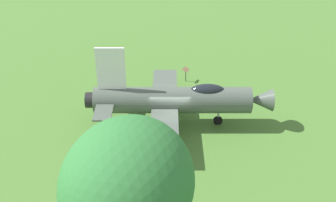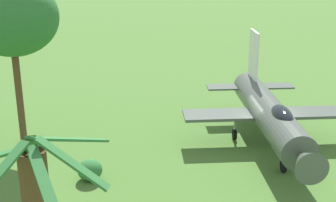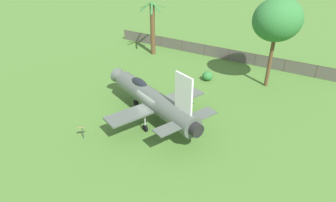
% 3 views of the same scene
% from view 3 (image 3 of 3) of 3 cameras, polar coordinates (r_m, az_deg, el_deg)
% --- Properties ---
extents(ground_plane, '(200.00, 200.00, 0.00)m').
position_cam_3_polar(ground_plane, '(24.82, -2.77, -3.70)').
color(ground_plane, '#47722D').
extents(display_jet, '(9.12, 11.98, 5.59)m').
position_cam_3_polar(display_jet, '(24.08, -3.37, 0.58)').
color(display_jet, '#4C564C').
rests_on(display_jet, ground_plane).
extents(shade_tree, '(4.99, 4.31, 9.04)m').
position_cam_3_polar(shade_tree, '(30.13, 21.01, 14.82)').
color(shade_tree, brown).
rests_on(shade_tree, ground_plane).
extents(palm_tree, '(3.55, 4.30, 6.82)m').
position_cam_3_polar(palm_tree, '(38.81, -3.08, 14.18)').
color(palm_tree, brown).
rests_on(palm_tree, ground_plane).
extents(perimeter_fence, '(22.28, 30.90, 1.53)m').
position_cam_3_polar(perimeter_fence, '(37.50, 14.55, 8.55)').
color(perimeter_fence, '#4C4238').
rests_on(perimeter_fence, ground_plane).
extents(shrub_near_fence, '(1.16, 1.17, 0.99)m').
position_cam_3_polar(shrub_near_fence, '(31.94, 7.88, 4.96)').
color(shrub_near_fence, '#2D7033').
rests_on(shrub_near_fence, ground_plane).
extents(info_plaque, '(0.67, 0.52, 1.14)m').
position_cam_3_polar(info_plaque, '(23.05, -16.76, -5.39)').
color(info_plaque, '#333333').
rests_on(info_plaque, ground_plane).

